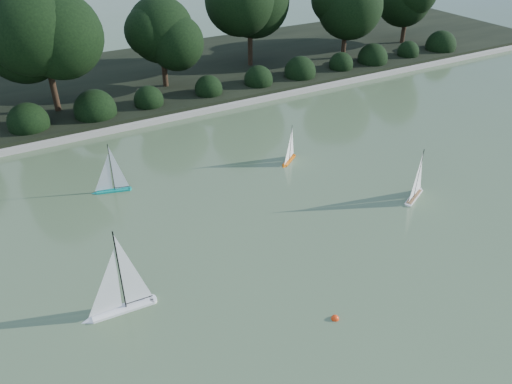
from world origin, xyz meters
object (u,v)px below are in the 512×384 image
(sailboat_white_a, at_px, (115,300))
(sailboat_orange, at_px, (288,156))
(sailboat_teal, at_px, (109,184))
(sailboat_white_b, at_px, (416,189))
(race_buoy, at_px, (335,319))

(sailboat_white_a, relative_size, sailboat_orange, 1.63)
(sailboat_teal, bearing_deg, sailboat_white_a, -103.42)
(sailboat_white_b, relative_size, race_buoy, 10.06)
(sailboat_orange, bearing_deg, sailboat_white_a, -149.87)
(sailboat_white_a, distance_m, sailboat_white_b, 7.75)
(sailboat_white_a, distance_m, race_buoy, 4.04)
(sailboat_orange, height_order, race_buoy, sailboat_orange)
(sailboat_white_a, relative_size, race_buoy, 13.14)
(sailboat_orange, height_order, sailboat_teal, sailboat_teal)
(sailboat_white_b, distance_m, sailboat_teal, 7.82)
(race_buoy, bearing_deg, sailboat_white_b, 29.12)
(sailboat_white_a, height_order, sailboat_teal, sailboat_white_a)
(sailboat_white_a, height_order, sailboat_orange, sailboat_white_a)
(sailboat_white_a, xyz_separation_m, sailboat_orange, (5.91, 3.43, -0.12))
(sailboat_teal, relative_size, race_buoy, 9.55)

